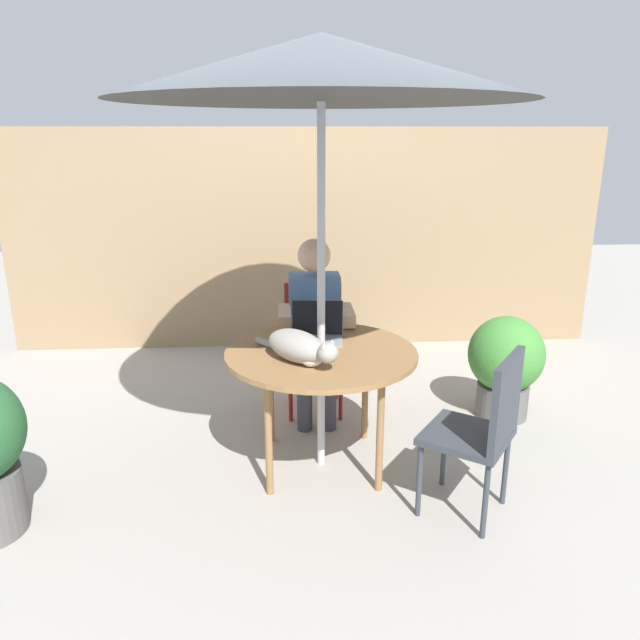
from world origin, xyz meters
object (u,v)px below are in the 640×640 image
(patio_umbrella, at_px, (321,68))
(patio_table, at_px, (321,360))
(chair_occupied, at_px, (314,337))
(cat, at_px, (300,347))
(person_seated, at_px, (315,320))
(chair_empty, at_px, (484,424))
(laptop, at_px, (317,328))
(potted_plant_near_fence, at_px, (505,362))

(patio_umbrella, bearing_deg, patio_table, 0.00)
(chair_occupied, relative_size, cat, 1.67)
(person_seated, distance_m, cat, 0.85)
(person_seated, height_order, cat, person_seated)
(cat, bearing_deg, patio_table, 54.07)
(patio_umbrella, height_order, cat, patio_umbrella)
(chair_empty, distance_m, laptop, 1.13)
(chair_empty, xyz_separation_m, laptop, (-0.78, 0.77, 0.26))
(chair_occupied, distance_m, cat, 1.04)
(patio_umbrella, height_order, person_seated, patio_umbrella)
(chair_occupied, relative_size, chair_empty, 1.00)
(chair_empty, bearing_deg, cat, 156.61)
(cat, xyz_separation_m, potted_plant_near_fence, (1.41, 0.73, -0.40))
(person_seated, bearing_deg, patio_umbrella, -90.00)
(chair_occupied, height_order, potted_plant_near_fence, chair_occupied)
(chair_occupied, xyz_separation_m, laptop, (-0.01, -0.61, 0.26))
(patio_table, xyz_separation_m, patio_umbrella, (0.00, 0.00, 1.53))
(patio_umbrella, xyz_separation_m, potted_plant_near_fence, (1.29, 0.56, -1.80))
(chair_empty, relative_size, laptop, 2.75)
(person_seated, bearing_deg, laptop, -91.28)
(patio_table, distance_m, person_seated, 0.67)
(patio_table, distance_m, cat, 0.25)
(chair_empty, xyz_separation_m, cat, (-0.89, 0.39, 0.28))
(patio_umbrella, xyz_separation_m, chair_empty, (0.77, -0.55, -1.67))
(chair_occupied, xyz_separation_m, cat, (-0.12, -0.99, 0.28))
(patio_umbrella, relative_size, cat, 4.43)
(patio_umbrella, height_order, potted_plant_near_fence, patio_umbrella)
(person_seated, bearing_deg, patio_table, -90.00)
(cat, bearing_deg, potted_plant_near_fence, 27.32)
(patio_umbrella, bearing_deg, laptop, 92.65)
(patio_umbrella, xyz_separation_m, person_seated, (0.00, 0.66, -1.50))
(laptop, xyz_separation_m, cat, (-0.11, -0.38, 0.02))
(laptop, bearing_deg, chair_occupied, 89.06)
(person_seated, height_order, potted_plant_near_fence, person_seated)
(chair_occupied, xyz_separation_m, potted_plant_near_fence, (1.29, -0.26, -0.12))
(patio_umbrella, xyz_separation_m, cat, (-0.12, -0.17, -1.39))
(chair_empty, relative_size, person_seated, 0.72)
(person_seated, bearing_deg, chair_occupied, 90.00)
(person_seated, distance_m, laptop, 0.46)
(patio_umbrella, xyz_separation_m, chair_occupied, (0.00, 0.82, -1.67))
(patio_table, height_order, chair_empty, chair_empty)
(chair_empty, relative_size, cat, 1.67)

